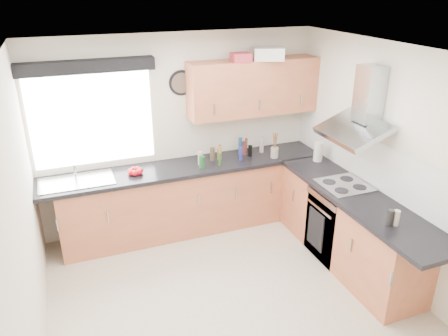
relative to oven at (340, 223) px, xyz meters
name	(u,v)px	position (x,y,z in m)	size (l,w,h in m)	color
ground_plane	(231,298)	(-1.50, -0.30, -0.42)	(3.60, 3.60, 0.00)	beige
ceiling	(233,54)	(-1.50, -0.30, 2.08)	(3.60, 3.60, 0.02)	white
wall_back	(179,133)	(-1.50, 1.50, 0.82)	(3.60, 0.02, 2.50)	silver
wall_front	(348,320)	(-1.50, -2.10, 0.82)	(3.60, 0.02, 2.50)	silver
wall_left	(22,227)	(-3.30, -0.30, 0.82)	(0.02, 3.60, 2.50)	silver
wall_right	(388,164)	(0.30, -0.30, 0.82)	(0.02, 3.60, 2.50)	silver
window	(92,119)	(-2.55, 1.49, 1.12)	(1.40, 0.02, 1.10)	beige
window_blind	(86,66)	(-2.55, 1.40, 1.76)	(1.50, 0.18, 0.14)	black
splashback	(368,160)	(0.29, 0.00, 0.75)	(0.01, 3.00, 0.54)	white
base_cab_back	(181,200)	(-1.60, 1.21, 0.01)	(3.00, 0.58, 0.86)	#A35638
base_cab_corner	(290,182)	(0.00, 1.20, 0.01)	(0.60, 0.60, 0.86)	#A35638
base_cab_right	(348,228)	(0.01, -0.15, 0.01)	(0.58, 2.10, 0.86)	#A35638
worktop_back	(187,167)	(-1.50, 1.20, 0.46)	(3.60, 0.62, 0.05)	black
worktop_right	(360,199)	(0.00, -0.30, 0.46)	(0.62, 2.42, 0.05)	black
sink	(76,179)	(-2.83, 1.20, 0.52)	(0.84, 0.46, 0.10)	#A4AEB2
oven	(340,223)	(0.00, 0.00, 0.00)	(0.56, 0.58, 0.85)	black
hob_plate	(344,185)	(0.00, 0.00, 0.49)	(0.52, 0.52, 0.01)	#A4AEB2
extractor_hood	(361,111)	(0.10, 0.00, 1.34)	(0.52, 0.78, 0.66)	#A4AEB2
upper_cabinets	(253,87)	(-0.55, 1.32, 1.38)	(1.70, 0.35, 0.70)	#A35638
washing_machine	(177,203)	(-1.65, 1.22, -0.03)	(0.54, 0.52, 0.79)	beige
wall_clock	(182,83)	(-1.45, 1.48, 1.47)	(0.32, 0.32, 0.04)	black
casserole	(268,54)	(-0.41, 1.22, 1.80)	(0.36, 0.26, 0.15)	beige
storage_box	(241,57)	(-0.77, 1.23, 1.78)	(0.23, 0.19, 0.10)	#AF2E38
utensil_pot	(274,152)	(-0.35, 1.05, 0.56)	(0.10, 0.10, 0.14)	gray
kitchen_roll	(318,152)	(0.12, 0.75, 0.61)	(0.12, 0.12, 0.25)	beige
tomato_cluster	(135,171)	(-2.15, 1.17, 0.52)	(0.16, 0.16, 0.07)	red
jar_0	(262,145)	(-0.43, 1.28, 0.59)	(0.06, 0.06, 0.21)	gray
jar_1	(219,153)	(-1.05, 1.23, 0.58)	(0.06, 0.06, 0.19)	olive
jar_2	(220,152)	(-1.03, 1.26, 0.58)	(0.04, 0.04, 0.19)	maroon
jar_3	(202,162)	(-1.35, 1.06, 0.56)	(0.07, 0.07, 0.15)	#17401D
jar_4	(220,160)	(-1.11, 1.06, 0.56)	(0.04, 0.04, 0.16)	#224A1A
jar_5	(241,154)	(-0.80, 1.11, 0.58)	(0.05, 0.05, 0.19)	navy
jar_6	(244,148)	(-0.67, 1.30, 0.57)	(0.07, 0.07, 0.17)	#511E1C
jar_7	(240,146)	(-0.72, 1.32, 0.60)	(0.05, 0.05, 0.23)	navy
jar_8	(246,147)	(-0.66, 1.27, 0.60)	(0.04, 0.04, 0.23)	#441F18
jar_9	(250,151)	(-0.63, 1.21, 0.56)	(0.06, 0.06, 0.15)	black
jar_10	(212,154)	(-1.14, 1.25, 0.57)	(0.06, 0.06, 0.17)	#423624
jar_11	(200,158)	(-1.33, 1.18, 0.57)	(0.06, 0.06, 0.17)	gray
bottle_0	(396,218)	(-0.06, -0.90, 0.56)	(0.06, 0.06, 0.15)	#BCB3A0
bottle_1	(390,218)	(-0.12, -0.89, 0.57)	(0.06, 0.06, 0.16)	black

